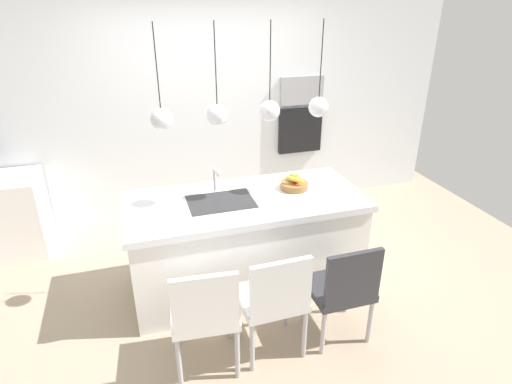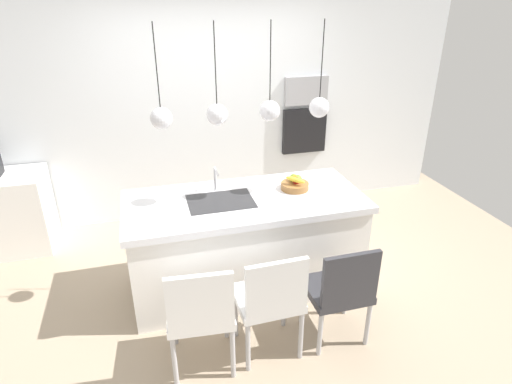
% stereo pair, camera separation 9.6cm
% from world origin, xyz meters
% --- Properties ---
extents(floor, '(6.60, 6.60, 0.00)m').
position_xyz_m(floor, '(0.00, 0.00, 0.00)').
color(floor, tan).
rests_on(floor, ground).
extents(back_wall, '(6.00, 0.10, 2.60)m').
position_xyz_m(back_wall, '(0.00, 1.65, 1.30)').
color(back_wall, white).
rests_on(back_wall, ground).
extents(kitchen_island, '(2.08, 0.92, 0.90)m').
position_xyz_m(kitchen_island, '(0.00, 0.00, 0.45)').
color(kitchen_island, white).
rests_on(kitchen_island, ground).
extents(sink_basin, '(0.56, 0.40, 0.02)m').
position_xyz_m(sink_basin, '(-0.21, 0.00, 0.90)').
color(sink_basin, '#2D2D30').
rests_on(sink_basin, kitchen_island).
extents(faucet, '(0.02, 0.17, 0.22)m').
position_xyz_m(faucet, '(-0.21, 0.21, 1.04)').
color(faucet, silver).
rests_on(faucet, kitchen_island).
extents(fruit_bowl, '(0.25, 0.25, 0.14)m').
position_xyz_m(fruit_bowl, '(0.49, 0.08, 0.95)').
color(fruit_bowl, '#9E6B38').
rests_on(fruit_bowl, kitchen_island).
extents(microwave, '(0.54, 0.08, 0.34)m').
position_xyz_m(microwave, '(1.16, 1.58, 1.46)').
color(microwave, '#9E9EA3').
rests_on(microwave, back_wall).
extents(oven, '(0.56, 0.08, 0.56)m').
position_xyz_m(oven, '(1.16, 1.58, 0.96)').
color(oven, black).
rests_on(oven, back_wall).
extents(chair_near, '(0.50, 0.50, 0.92)m').
position_xyz_m(chair_near, '(-0.54, -0.89, 0.52)').
color(chair_near, white).
rests_on(chair_near, ground).
extents(chair_middle, '(0.48, 0.44, 0.91)m').
position_xyz_m(chair_middle, '(-0.03, -0.89, 0.52)').
color(chair_middle, silver).
rests_on(chair_middle, ground).
extents(chair_far, '(0.46, 0.44, 0.88)m').
position_xyz_m(chair_far, '(0.52, -0.89, 0.49)').
color(chair_far, '#333338').
rests_on(chair_far, ground).
extents(pendant_light_left, '(0.17, 0.17, 0.77)m').
position_xyz_m(pendant_light_left, '(-0.64, 0.00, 1.66)').
color(pendant_light_left, silver).
extents(pendant_light_center_left, '(0.17, 0.17, 0.77)m').
position_xyz_m(pendant_light_center_left, '(-0.21, 0.00, 1.66)').
color(pendant_light_center_left, silver).
extents(pendant_light_center_right, '(0.17, 0.17, 0.77)m').
position_xyz_m(pendant_light_center_right, '(0.21, 0.00, 1.66)').
color(pendant_light_center_right, silver).
extents(pendant_light_right, '(0.17, 0.17, 0.77)m').
position_xyz_m(pendant_light_right, '(0.64, 0.00, 1.66)').
color(pendant_light_right, silver).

